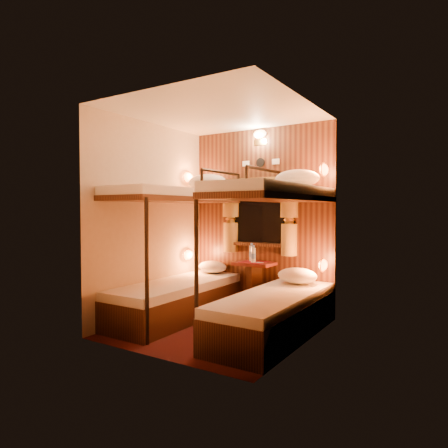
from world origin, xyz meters
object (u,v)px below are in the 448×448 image
Objects in this scene: bunk_right at (274,283)px; table at (254,280)px; bottle_right at (253,255)px; bottle_left at (252,253)px; bunk_left at (177,273)px.

bunk_right reaches higher than table.
bunk_right reaches higher than bottle_right.
table is at bearing -41.57° from bottle_left.
table is 0.34m from bottle_right.
bottle_right is at bearing -75.95° from table.
bunk_left is 1.00m from bottle_right.
table is (0.65, 0.78, -0.14)m from bunk_left.
bunk_right is 8.50× the size of bottle_right.
bunk_left reaches higher than bottle_right.
table is 2.93× the size of bottle_right.
bunk_right is 2.90× the size of table.
bunk_right is (1.30, 0.00, 0.00)m from bunk_left.
table is 0.35m from bottle_left.
bottle_right is (-0.64, 0.73, 0.19)m from bunk_right.
bunk_left is at bearing 180.00° from bunk_right.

